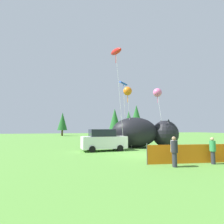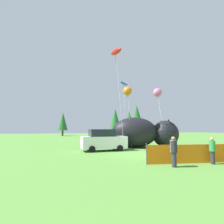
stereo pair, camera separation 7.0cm
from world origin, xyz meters
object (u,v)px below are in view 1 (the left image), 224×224
at_px(inflatable_cat, 143,133).
at_px(kite_red_lizard, 116,52).
at_px(parked_car, 104,140).
at_px(folding_chair, 172,146).
at_px(spectator_in_yellow_shirt, 174,150).
at_px(spectator_in_white_shirt, 174,150).
at_px(spectator_in_red_shirt, 213,149).
at_px(kite_orange_flower, 128,91).
at_px(kite_blue_box, 123,85).
at_px(kite_pink_octopus, 157,93).

height_order(inflatable_cat, kite_red_lizard, kite_red_lizard).
distance_m(parked_car, folding_chair, 6.41).
xyz_separation_m(spectator_in_yellow_shirt, spectator_in_white_shirt, (0.04, 0.09, 0.00)).
bearing_deg(spectator_in_red_shirt, parked_car, 122.65).
bearing_deg(kite_orange_flower, kite_blue_box, 82.83).
relative_size(spectator_in_yellow_shirt, kite_pink_octopus, 0.24).
distance_m(kite_orange_flower, kite_blue_box, 2.54).
relative_size(spectator_in_yellow_shirt, kite_blue_box, 0.21).
height_order(inflatable_cat, spectator_in_yellow_shirt, inflatable_cat).
height_order(spectator_in_white_shirt, kite_red_lizard, kite_red_lizard).
xyz_separation_m(kite_orange_flower, kite_red_lizard, (-1.52, -0.52, 4.17)).
bearing_deg(parked_car, kite_red_lizard, 27.46).
bearing_deg(kite_pink_octopus, spectator_in_red_shirt, -103.50).
xyz_separation_m(folding_chair, kite_orange_flower, (-2.77, 4.00, 5.76)).
height_order(folding_chair, kite_red_lizard, kite_red_lizard).
bearing_deg(spectator_in_white_shirt, kite_red_lizard, 94.92).
relative_size(spectator_in_red_shirt, spectator_in_yellow_shirt, 0.95).
height_order(spectator_in_yellow_shirt, kite_blue_box, kite_blue_box).
height_order(parked_car, kite_orange_flower, kite_orange_flower).
bearing_deg(inflatable_cat, folding_chair, -70.45).
xyz_separation_m(kite_orange_flower, kite_pink_octopus, (4.50, 1.21, 0.33)).
xyz_separation_m(spectator_in_red_shirt, kite_red_lizard, (-3.49, 8.80, 9.61)).
bearing_deg(spectator_in_yellow_shirt, kite_orange_flower, 85.09).
relative_size(parked_car, spectator_in_white_shirt, 2.58).
bearing_deg(spectator_in_white_shirt, kite_pink_octopus, 63.42).
distance_m(spectator_in_white_shirt, kite_blue_box, 13.32).
height_order(parked_car, kite_red_lizard, kite_red_lizard).
relative_size(spectator_in_red_shirt, kite_pink_octopus, 0.23).
height_order(spectator_in_red_shirt, spectator_in_white_shirt, spectator_in_white_shirt).
height_order(spectator_in_red_shirt, kite_orange_flower, kite_orange_flower).
height_order(spectator_in_white_shirt, kite_pink_octopus, kite_pink_octopus).
bearing_deg(spectator_in_red_shirt, folding_chair, 81.38).
relative_size(spectator_in_white_shirt, kite_orange_flower, 0.25).
distance_m(spectator_in_red_shirt, kite_orange_flower, 10.97).
xyz_separation_m(parked_car, kite_pink_octopus, (7.58, 2.65, 5.63)).
bearing_deg(folding_chair, inflatable_cat, -59.62).
bearing_deg(spectator_in_white_shirt, parked_car, 106.39).
height_order(parked_car, spectator_in_red_shirt, parked_car).
bearing_deg(kite_blue_box, parked_car, -133.03).
height_order(folding_chair, kite_blue_box, kite_blue_box).
bearing_deg(folding_chair, parked_car, -3.58).
distance_m(inflatable_cat, kite_red_lizard, 9.62).
distance_m(parked_car, spectator_in_yellow_shirt, 8.28).
bearing_deg(kite_red_lizard, inflatable_cat, 12.32).
xyz_separation_m(inflatable_cat, kite_pink_octopus, (2.49, 0.97, 5.08)).
distance_m(folding_chair, spectator_in_yellow_shirt, 6.48).
distance_m(inflatable_cat, kite_pink_octopus, 5.74).
distance_m(parked_car, inflatable_cat, 5.39).
xyz_separation_m(spectator_in_white_shirt, kite_pink_octopus, (5.26, 10.52, 5.71)).
bearing_deg(parked_car, kite_pink_octopus, 16.38).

